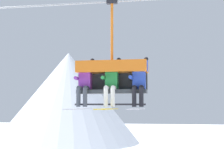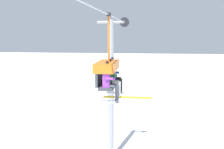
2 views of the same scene
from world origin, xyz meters
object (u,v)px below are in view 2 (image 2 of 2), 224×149
Objects in this scene: skier_purple at (110,81)px; skier_green at (113,78)px; lift_tower_far at (111,89)px; skier_blue at (115,75)px; chairlift_chair at (107,70)px.

skier_purple is 0.71m from skier_green.
skier_purple is (-7.65, -0.92, 1.78)m from lift_tower_far.
skier_green is 1.00× the size of skier_blue.
chairlift_chair is at bearing 90.89° from skier_green.
skier_green is 0.71m from skier_blue.
chairlift_chair is 0.36m from skier_green.
lift_tower_far is 5.16× the size of skier_purple.
lift_tower_far reaches higher than chairlift_chair.
chairlift_chair is 1.65× the size of skier_green.
skier_purple is (-0.71, -0.21, -0.29)m from chairlift_chair.
skier_purple is 1.42m from skier_blue.
skier_blue is (0.71, 0.00, 0.00)m from skier_green.
chairlift_chair reaches higher than skier_green.
lift_tower_far is at bearing 6.89° from skier_purple.
skier_green is (-6.94, -0.92, 1.78)m from lift_tower_far.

